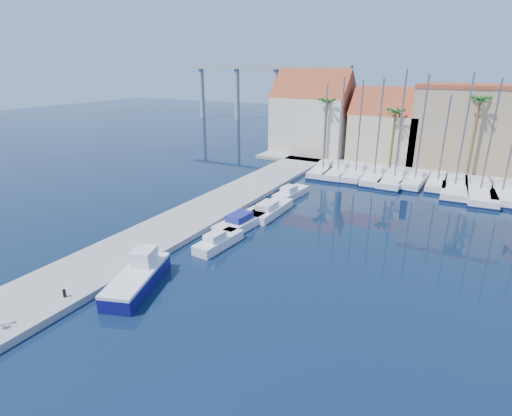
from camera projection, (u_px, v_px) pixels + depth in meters
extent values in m
plane|color=black|center=(186.00, 309.00, 24.97)|extent=(260.00, 260.00, 0.00)
cube|color=gray|center=(199.00, 214.00, 40.11)|extent=(6.00, 77.00, 0.50)
cube|color=gray|center=(438.00, 165.00, 60.00)|extent=(54.00, 16.00, 0.50)
cylinder|color=black|center=(64.00, 293.00, 25.26)|extent=(0.20, 0.20, 0.51)
cube|color=#0F0F59|center=(137.00, 282.00, 27.16)|extent=(4.19, 6.89, 0.98)
cube|color=white|center=(137.00, 274.00, 26.95)|extent=(4.19, 6.89, 0.22)
cube|color=white|center=(144.00, 257.00, 27.97)|extent=(1.91, 2.11, 1.20)
cube|color=white|center=(219.00, 242.00, 33.45)|extent=(1.98, 5.15, 0.80)
cube|color=white|center=(215.00, 237.00, 32.81)|extent=(1.26, 1.84, 0.60)
cube|color=white|center=(244.00, 221.00, 37.90)|extent=(2.80, 7.18, 0.80)
cube|color=navy|center=(239.00, 217.00, 37.12)|extent=(1.77, 2.58, 0.60)
cube|color=white|center=(270.00, 210.00, 40.91)|extent=(2.17, 6.74, 0.80)
cube|color=white|center=(267.00, 205.00, 40.12)|extent=(1.51, 2.36, 0.60)
cube|color=white|center=(291.00, 194.00, 46.20)|extent=(2.30, 5.74, 0.80)
cube|color=white|center=(289.00, 189.00, 45.53)|extent=(1.43, 2.07, 0.60)
cube|color=white|center=(324.00, 170.00, 56.23)|extent=(2.99, 9.23, 1.00)
cube|color=#0D1A42|center=(323.00, 172.00, 56.34)|extent=(3.05, 9.29, 0.28)
cube|color=white|center=(326.00, 163.00, 56.74)|extent=(1.84, 2.83, 0.60)
cylinder|color=slate|center=(325.00, 127.00, 53.81)|extent=(0.20, 0.20, 11.09)
cube|color=white|center=(339.00, 171.00, 55.46)|extent=(3.14, 9.64, 1.00)
cube|color=#0D1A42|center=(339.00, 174.00, 55.56)|extent=(3.20, 9.71, 0.28)
cube|color=white|center=(341.00, 164.00, 56.00)|extent=(1.93, 2.96, 0.60)
cylinder|color=slate|center=(341.00, 124.00, 52.86)|extent=(0.20, 0.20, 12.05)
cube|color=white|center=(356.00, 173.00, 54.47)|extent=(2.73, 9.44, 1.00)
cube|color=#0D1A42|center=(356.00, 176.00, 54.58)|extent=(2.79, 9.50, 0.28)
cube|color=white|center=(358.00, 166.00, 54.99)|extent=(1.79, 2.86, 0.60)
cylinder|color=slate|center=(360.00, 127.00, 51.95)|extent=(0.20, 0.20, 11.67)
cube|color=white|center=(375.00, 176.00, 52.95)|extent=(3.09, 9.54, 1.00)
cube|color=#0D1A42|center=(374.00, 179.00, 53.06)|extent=(3.16, 9.60, 0.28)
cube|color=white|center=(376.00, 169.00, 53.49)|extent=(1.90, 2.93, 0.60)
cylinder|color=slate|center=(379.00, 128.00, 50.37)|extent=(0.20, 0.20, 11.96)
cube|color=white|center=(395.00, 178.00, 51.98)|extent=(2.74, 10.31, 1.00)
cube|color=#0D1A42|center=(395.00, 181.00, 52.09)|extent=(2.80, 10.37, 0.28)
cube|color=white|center=(397.00, 171.00, 52.56)|extent=(1.89, 3.10, 0.60)
cylinder|color=slate|center=(401.00, 125.00, 49.20)|extent=(0.20, 0.20, 13.01)
cube|color=white|center=(415.00, 180.00, 51.18)|extent=(2.79, 9.02, 1.00)
cube|color=#0D1A42|center=(415.00, 183.00, 51.28)|extent=(2.85, 9.09, 0.28)
cube|color=white|center=(418.00, 173.00, 51.62)|extent=(1.76, 2.76, 0.60)
cylinder|color=slate|center=(422.00, 128.00, 48.56)|extent=(0.20, 0.20, 12.45)
cube|color=white|center=(438.00, 182.00, 50.25)|extent=(2.30, 8.61, 1.00)
cube|color=#0D1A42|center=(437.00, 185.00, 50.36)|extent=(2.36, 8.67, 0.28)
cube|color=white|center=(439.00, 175.00, 50.70)|extent=(1.58, 2.59, 0.60)
cylinder|color=slate|center=(444.00, 139.00, 48.02)|extent=(0.20, 0.20, 10.19)
cube|color=white|center=(454.00, 187.00, 48.29)|extent=(3.33, 10.99, 1.00)
cube|color=#0D1A42|center=(454.00, 190.00, 48.40)|extent=(3.40, 11.06, 0.28)
cube|color=white|center=(456.00, 179.00, 48.94)|extent=(2.13, 3.35, 0.60)
cylinder|color=slate|center=(464.00, 131.00, 45.52)|extent=(0.20, 0.20, 12.74)
cube|color=white|center=(479.00, 191.00, 46.68)|extent=(3.96, 11.67, 1.00)
cube|color=#0D1A42|center=(479.00, 194.00, 46.78)|extent=(4.03, 11.73, 0.28)
cube|color=white|center=(480.00, 182.00, 47.39)|extent=(2.37, 3.60, 0.60)
cylinder|color=slate|center=(491.00, 136.00, 43.97)|extent=(0.20, 0.20, 12.18)
cube|color=white|center=(501.00, 192.00, 46.27)|extent=(3.05, 10.55, 1.00)
cube|color=#0D1A42|center=(501.00, 195.00, 46.37)|extent=(3.12, 10.61, 0.28)
cube|color=white|center=(502.00, 184.00, 46.88)|extent=(2.00, 3.20, 0.60)
cube|color=beige|center=(312.00, 125.00, 66.63)|extent=(12.00, 9.00, 9.00)
cube|color=brown|center=(314.00, 97.00, 65.12)|extent=(12.30, 9.00, 9.00)
cube|color=#C8B68D|center=(385.00, 137.00, 61.53)|extent=(10.00, 8.00, 7.00)
cube|color=brown|center=(388.00, 114.00, 60.36)|extent=(10.30, 8.00, 8.00)
cube|color=#9F8761|center=(467.00, 128.00, 56.71)|extent=(14.00, 10.00, 11.00)
cube|color=brown|center=(475.00, 86.00, 54.77)|extent=(14.20, 10.20, 0.50)
cylinder|color=brown|center=(325.00, 131.00, 60.69)|extent=(0.36, 0.36, 9.00)
sphere|color=#175117|center=(327.00, 102.00, 59.23)|extent=(2.60, 2.60, 2.60)
cylinder|color=brown|center=(393.00, 140.00, 56.33)|extent=(0.36, 0.36, 8.00)
sphere|color=#175117|center=(396.00, 112.00, 55.04)|extent=(2.60, 2.60, 2.60)
cylinder|color=brown|center=(473.00, 139.00, 51.47)|extent=(0.36, 0.36, 10.00)
sphere|color=#175117|center=(480.00, 100.00, 49.84)|extent=(2.60, 2.60, 2.60)
cube|color=#9E9E99|center=(263.00, 67.00, 105.19)|extent=(48.00, 2.20, 0.90)
cylinder|color=#9E9E99|center=(202.00, 93.00, 116.60)|extent=(1.40, 1.40, 14.00)
cylinder|color=#9E9E99|center=(237.00, 94.00, 111.17)|extent=(1.40, 1.40, 14.00)
cylinder|color=#9E9E99|center=(276.00, 95.00, 105.73)|extent=(1.40, 1.40, 14.00)
cylinder|color=#9E9E99|center=(319.00, 97.00, 100.30)|extent=(1.40, 1.40, 14.00)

